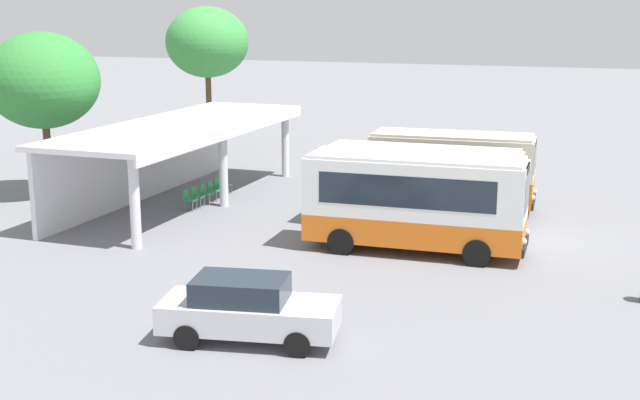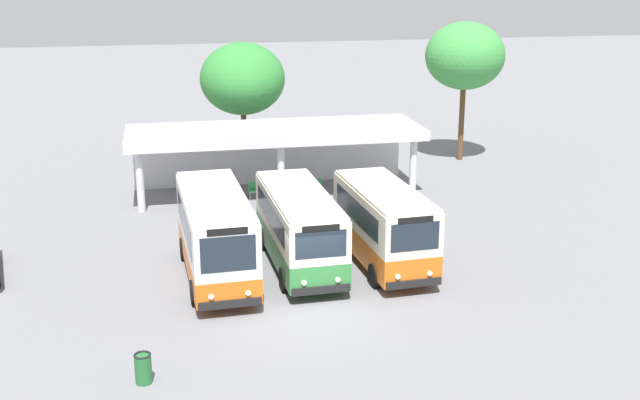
% 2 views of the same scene
% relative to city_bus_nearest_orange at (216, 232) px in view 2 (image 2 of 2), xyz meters
% --- Properties ---
extents(ground_plane, '(180.00, 180.00, 0.00)m').
position_rel_city_bus_nearest_orange_xyz_m(ground_plane, '(2.97, -3.49, -1.82)').
color(ground_plane, slate).
extents(city_bus_nearest_orange, '(2.60, 7.45, 3.29)m').
position_rel_city_bus_nearest_orange_xyz_m(city_bus_nearest_orange, '(0.00, 0.00, 0.00)').
color(city_bus_nearest_orange, black).
rests_on(city_bus_nearest_orange, ground).
extents(city_bus_second_in_row, '(2.50, 7.41, 3.01)m').
position_rel_city_bus_nearest_orange_xyz_m(city_bus_second_in_row, '(3.25, 0.54, -0.14)').
color(city_bus_second_in_row, black).
rests_on(city_bus_second_in_row, ground).
extents(city_bus_middle_cream, '(2.62, 6.70, 3.12)m').
position_rel_city_bus_nearest_orange_xyz_m(city_bus_middle_cream, '(6.49, 0.06, -0.09)').
color(city_bus_middle_cream, black).
rests_on(city_bus_middle_cream, ground).
extents(terminal_canopy, '(14.73, 4.81, 3.40)m').
position_rel_city_bus_nearest_orange_xyz_m(terminal_canopy, '(3.84, 11.50, 0.77)').
color(terminal_canopy, silver).
rests_on(terminal_canopy, ground).
extents(waiting_chair_end_by_column, '(0.45, 0.45, 0.86)m').
position_rel_city_bus_nearest_orange_xyz_m(waiting_chair_end_by_column, '(2.56, 9.98, -1.30)').
color(waiting_chair_end_by_column, slate).
rests_on(waiting_chair_end_by_column, ground).
extents(waiting_chair_second_from_end, '(0.45, 0.45, 0.86)m').
position_rel_city_bus_nearest_orange_xyz_m(waiting_chair_second_from_end, '(3.22, 9.98, -1.30)').
color(waiting_chair_second_from_end, slate).
rests_on(waiting_chair_second_from_end, ground).
extents(waiting_chair_middle_seat, '(0.45, 0.45, 0.86)m').
position_rel_city_bus_nearest_orange_xyz_m(waiting_chair_middle_seat, '(3.88, 9.91, -1.30)').
color(waiting_chair_middle_seat, slate).
rests_on(waiting_chair_middle_seat, ground).
extents(waiting_chair_fourth_seat, '(0.45, 0.45, 0.86)m').
position_rel_city_bus_nearest_orange_xyz_m(waiting_chair_fourth_seat, '(4.55, 9.92, -1.30)').
color(waiting_chair_fourth_seat, slate).
rests_on(waiting_chair_fourth_seat, ground).
extents(waiting_chair_fifth_seat, '(0.45, 0.45, 0.86)m').
position_rel_city_bus_nearest_orange_xyz_m(waiting_chair_fifth_seat, '(5.21, 9.95, -1.30)').
color(waiting_chair_fifth_seat, slate).
rests_on(waiting_chair_fifth_seat, ground).
extents(waiting_chair_far_end_seat, '(0.45, 0.45, 0.86)m').
position_rel_city_bus_nearest_orange_xyz_m(waiting_chair_far_end_seat, '(5.87, 10.00, -1.30)').
color(waiting_chair_far_end_seat, slate).
rests_on(waiting_chair_far_end_seat, ground).
extents(roadside_tree_behind_canopy, '(4.81, 4.81, 7.07)m').
position_rel_city_bus_nearest_orange_xyz_m(roadside_tree_behind_canopy, '(2.92, 16.96, 3.20)').
color(roadside_tree_behind_canopy, brown).
rests_on(roadside_tree_behind_canopy, ground).
extents(roadside_tree_east_of_canopy, '(4.58, 4.58, 8.10)m').
position_rel_city_bus_nearest_orange_xyz_m(roadside_tree_east_of_canopy, '(15.68, 15.76, 4.32)').
color(roadside_tree_east_of_canopy, brown).
rests_on(roadside_tree_east_of_canopy, ground).
extents(litter_bin_apron, '(0.49, 0.49, 0.90)m').
position_rel_city_bus_nearest_orange_xyz_m(litter_bin_apron, '(-2.65, -7.40, -1.36)').
color(litter_bin_apron, '#266633').
rests_on(litter_bin_apron, ground).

